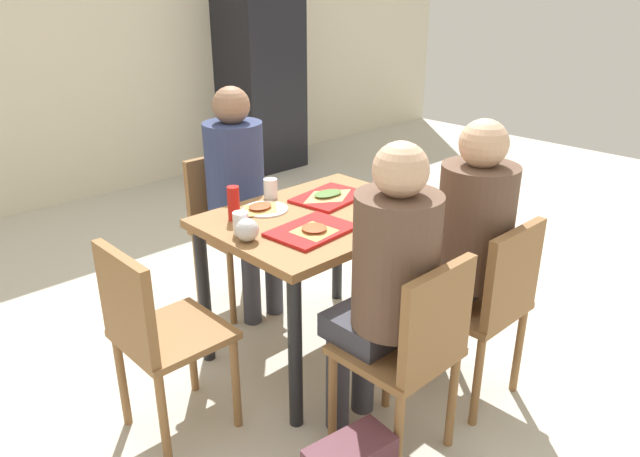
{
  "coord_description": "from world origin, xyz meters",
  "views": [
    {
      "loc": [
        -1.82,
        -1.91,
        1.78
      ],
      "look_at": [
        0.0,
        0.0,
        0.68
      ],
      "focal_mm": 33.46,
      "sensor_mm": 36.0,
      "label": 1
    }
  ],
  "objects_px": {
    "chair_far_side": "(227,219)",
    "tray_red_far": "(330,197)",
    "person_far_side": "(239,183)",
    "pizza_slice_c": "(260,207)",
    "plastic_cup_c": "(241,223)",
    "chair_left_end": "(154,329)",
    "pizza_slice_b": "(328,195)",
    "soda_can": "(379,181)",
    "paper_plate_center": "(265,209)",
    "person_in_red": "(387,275)",
    "drink_fridge": "(260,73)",
    "chair_near_left": "(413,347)",
    "plastic_cup_a": "(270,188)",
    "paper_plate_near_edge": "(376,217)",
    "person_in_brown_jacket": "(466,237)",
    "main_table": "(320,235)",
    "pizza_slice_a": "(314,229)",
    "condiment_bottle": "(234,203)",
    "foil_bundle": "(247,230)",
    "plastic_cup_b": "(377,222)",
    "chair_near_right": "(488,299)",
    "tray_red_near": "(312,230)"
  },
  "relations": [
    {
      "from": "chair_far_side",
      "to": "person_in_red",
      "type": "relative_size",
      "value": 0.68
    },
    {
      "from": "person_in_red",
      "to": "pizza_slice_a",
      "type": "distance_m",
      "value": 0.48
    },
    {
      "from": "chair_left_end",
      "to": "person_far_side",
      "type": "height_order",
      "value": "person_far_side"
    },
    {
      "from": "chair_far_side",
      "to": "tray_red_near",
      "type": "bearing_deg",
      "value": -101.25
    },
    {
      "from": "tray_red_near",
      "to": "pizza_slice_b",
      "type": "relative_size",
      "value": 1.53
    },
    {
      "from": "person_far_side",
      "to": "paper_plate_near_edge",
      "type": "height_order",
      "value": "person_far_side"
    },
    {
      "from": "main_table",
      "to": "plastic_cup_b",
      "type": "distance_m",
      "value": 0.37
    },
    {
      "from": "person_in_red",
      "to": "condiment_bottle",
      "type": "xyz_separation_m",
      "value": [
        -0.08,
        0.86,
        0.08
      ]
    },
    {
      "from": "person_far_side",
      "to": "drink_fridge",
      "type": "bearing_deg",
      "value": 49.28
    },
    {
      "from": "person_in_brown_jacket",
      "to": "plastic_cup_b",
      "type": "bearing_deg",
      "value": 127.81
    },
    {
      "from": "chair_far_side",
      "to": "pizza_slice_b",
      "type": "height_order",
      "value": "chair_far_side"
    },
    {
      "from": "person_in_red",
      "to": "drink_fridge",
      "type": "xyz_separation_m",
      "value": [
        2.16,
        3.49,
        0.19
      ]
    },
    {
      "from": "chair_near_left",
      "to": "person_in_brown_jacket",
      "type": "relative_size",
      "value": 0.68
    },
    {
      "from": "pizza_slice_a",
      "to": "condiment_bottle",
      "type": "height_order",
      "value": "condiment_bottle"
    },
    {
      "from": "pizza_slice_a",
      "to": "plastic_cup_c",
      "type": "distance_m",
      "value": 0.32
    },
    {
      "from": "main_table",
      "to": "paper_plate_center",
      "type": "distance_m",
      "value": 0.29
    },
    {
      "from": "paper_plate_near_edge",
      "to": "person_in_brown_jacket",
      "type": "bearing_deg",
      "value": -76.09
    },
    {
      "from": "drink_fridge",
      "to": "tray_red_far",
      "type": "bearing_deg",
      "value": -122.22
    },
    {
      "from": "chair_far_side",
      "to": "plastic_cup_b",
      "type": "relative_size",
      "value": 8.7
    },
    {
      "from": "plastic_cup_b",
      "to": "condiment_bottle",
      "type": "relative_size",
      "value": 0.62
    },
    {
      "from": "person_in_red",
      "to": "plastic_cup_a",
      "type": "bearing_deg",
      "value": 76.47
    },
    {
      "from": "plastic_cup_c",
      "to": "foil_bundle",
      "type": "xyz_separation_m",
      "value": [
        -0.03,
        -0.08,
        0.0
      ]
    },
    {
      "from": "chair_near_left",
      "to": "plastic_cup_a",
      "type": "relative_size",
      "value": 8.7
    },
    {
      "from": "main_table",
      "to": "person_in_brown_jacket",
      "type": "distance_m",
      "value": 0.7
    },
    {
      "from": "pizza_slice_b",
      "to": "soda_can",
      "type": "xyz_separation_m",
      "value": [
        0.27,
        -0.1,
        0.04
      ]
    },
    {
      "from": "person_far_side",
      "to": "pizza_slice_c",
      "type": "relative_size",
      "value": 6.16
    },
    {
      "from": "person_far_side",
      "to": "paper_plate_center",
      "type": "xyz_separation_m",
      "value": [
        -0.16,
        -0.42,
        0.0
      ]
    },
    {
      "from": "person_far_side",
      "to": "tray_red_near",
      "type": "distance_m",
      "value": 0.8
    },
    {
      "from": "main_table",
      "to": "paper_plate_center",
      "type": "xyz_separation_m",
      "value": [
        -0.16,
        0.22,
        0.12
      ]
    },
    {
      "from": "chair_far_side",
      "to": "paper_plate_near_edge",
      "type": "bearing_deg",
      "value": -81.08
    },
    {
      "from": "chair_near_right",
      "to": "drink_fridge",
      "type": "xyz_separation_m",
      "value": [
        1.64,
        3.63,
        0.44
      ]
    },
    {
      "from": "person_far_side",
      "to": "foil_bundle",
      "type": "relative_size",
      "value": 12.8
    },
    {
      "from": "person_in_brown_jacket",
      "to": "paper_plate_near_edge",
      "type": "bearing_deg",
      "value": 103.91
    },
    {
      "from": "chair_far_side",
      "to": "plastic_cup_b",
      "type": "xyz_separation_m",
      "value": [
        0.03,
        -1.11,
        0.3
      ]
    },
    {
      "from": "chair_far_side",
      "to": "paper_plate_center",
      "type": "xyz_separation_m",
      "value": [
        -0.16,
        -0.56,
        0.25
      ]
    },
    {
      "from": "chair_near_right",
      "to": "plastic_cup_b",
      "type": "xyz_separation_m",
      "value": [
        -0.23,
        0.44,
        0.3
      ]
    },
    {
      "from": "paper_plate_near_edge",
      "to": "pizza_slice_a",
      "type": "bearing_deg",
      "value": 171.43
    },
    {
      "from": "person_far_side",
      "to": "plastic_cup_c",
      "type": "height_order",
      "value": "person_far_side"
    },
    {
      "from": "paper_plate_center",
      "to": "condiment_bottle",
      "type": "bearing_deg",
      "value": 180.0
    },
    {
      "from": "person_in_red",
      "to": "drink_fridge",
      "type": "height_order",
      "value": "drink_fridge"
    },
    {
      "from": "main_table",
      "to": "tray_red_far",
      "type": "height_order",
      "value": "tray_red_far"
    },
    {
      "from": "paper_plate_center",
      "to": "drink_fridge",
      "type": "distance_m",
      "value": 3.35
    },
    {
      "from": "paper_plate_near_edge",
      "to": "plastic_cup_a",
      "type": "xyz_separation_m",
      "value": [
        -0.18,
        0.55,
        0.05
      ]
    },
    {
      "from": "chair_far_side",
      "to": "tray_red_far",
      "type": "height_order",
      "value": "chair_far_side"
    },
    {
      "from": "chair_left_end",
      "to": "chair_near_left",
      "type": "bearing_deg",
      "value": -50.41
    },
    {
      "from": "chair_left_end",
      "to": "person_far_side",
      "type": "distance_m",
      "value": 1.13
    },
    {
      "from": "tray_red_far",
      "to": "drink_fridge",
      "type": "xyz_separation_m",
      "value": [
        1.72,
        2.73,
        0.18
      ]
    },
    {
      "from": "paper_plate_center",
      "to": "plastic_cup_c",
      "type": "distance_m",
      "value": 0.31
    },
    {
      "from": "paper_plate_center",
      "to": "plastic_cup_c",
      "type": "height_order",
      "value": "plastic_cup_c"
    },
    {
      "from": "person_in_brown_jacket",
      "to": "plastic_cup_c",
      "type": "xyz_separation_m",
      "value": [
        -0.68,
        0.7,
        0.05
      ]
    }
  ]
}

